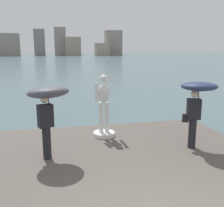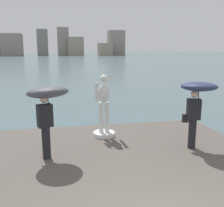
# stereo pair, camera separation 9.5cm
# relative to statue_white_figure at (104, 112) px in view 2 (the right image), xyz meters

# --- Properties ---
(ground_plane) EXTENTS (400.00, 400.00, 0.00)m
(ground_plane) POSITION_rel_statue_white_figure_xyz_m (0.23, 34.86, -1.24)
(ground_plane) COLOR #4C666B
(pier) EXTENTS (7.60, 9.44, 0.40)m
(pier) POSITION_rel_statue_white_figure_xyz_m (0.23, -3.42, -1.04)
(pier) COLOR #564F47
(pier) RESTS_ON ground
(statue_white_figure) EXTENTS (0.73, 0.93, 2.10)m
(statue_white_figure) POSITION_rel_statue_white_figure_xyz_m (0.00, 0.00, 0.00)
(statue_white_figure) COLOR white
(statue_white_figure) RESTS_ON pier
(onlooker_left) EXTENTS (1.41, 1.43, 2.02)m
(onlooker_left) POSITION_rel_statue_white_figure_xyz_m (-1.75, -1.45, 0.75)
(onlooker_left) COLOR black
(onlooker_left) RESTS_ON pier
(onlooker_right) EXTENTS (1.27, 1.28, 2.00)m
(onlooker_right) POSITION_rel_statue_white_figure_xyz_m (2.45, -1.60, 0.74)
(onlooker_right) COLOR black
(onlooker_right) RESTS_ON pier
(distant_skyline) EXTENTS (64.22, 12.38, 13.02)m
(distant_skyline) POSITION_rel_statue_white_figure_xyz_m (-3.46, 119.86, 3.84)
(distant_skyline) COLOR gray
(distant_skyline) RESTS_ON ground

